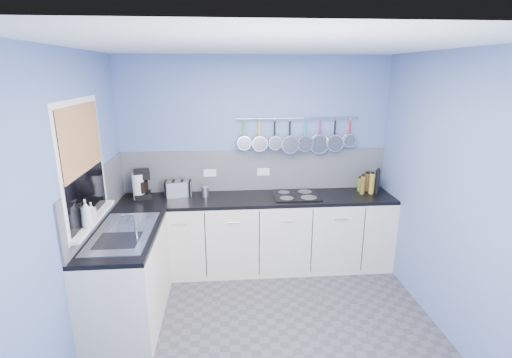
{
  "coord_description": "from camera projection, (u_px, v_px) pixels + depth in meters",
  "views": [
    {
      "loc": [
        -0.35,
        -2.95,
        2.32
      ],
      "look_at": [
        -0.05,
        0.75,
        1.25
      ],
      "focal_mm": 26.43,
      "sensor_mm": 36.0,
      "label": 1
    }
  ],
  "objects": [
    {
      "name": "soap_bottle_a",
      "position": [
        86.0,
        213.0,
        3.15
      ],
      "size": [
        0.12,
        0.12,
        0.24
      ],
      "primitive_type": "imported",
      "rotation": [
        0.0,
        0.0,
        0.39
      ],
      "color": "white",
      "rests_on": "window_sill"
    },
    {
      "name": "pan_0",
      "position": [
        244.0,
        134.0,
        4.42
      ],
      "size": [
        0.17,
        0.08,
        0.36
      ],
      "primitive_type": null,
      "color": "silver",
      "rests_on": "pot_rail"
    },
    {
      "name": "condiment_0",
      "position": [
        375.0,
        183.0,
        4.6
      ],
      "size": [
        0.07,
        0.07,
        0.2
      ],
      "primitive_type": "cylinder",
      "color": "#8C5914",
      "rests_on": "worktop_back"
    },
    {
      "name": "socket_left",
      "position": [
        210.0,
        173.0,
        4.55
      ],
      "size": [
        0.15,
        0.01,
        0.09
      ],
      "primitive_type": "cube",
      "color": "white",
      "rests_on": "backsplash_back"
    },
    {
      "name": "wall_front",
      "position": [
        308.0,
        316.0,
        1.7
      ],
      "size": [
        3.2,
        0.02,
        2.5
      ],
      "primitive_type": "cube",
      "color": "#5B75B0",
      "rests_on": "ground"
    },
    {
      "name": "condiment_3",
      "position": [
        377.0,
        182.0,
        4.48
      ],
      "size": [
        0.05,
        0.05,
        0.29
      ],
      "primitive_type": "cylinder",
      "color": "black",
      "rests_on": "worktop_back"
    },
    {
      "name": "pan_2",
      "position": [
        275.0,
        134.0,
        4.45
      ],
      "size": [
        0.17,
        0.12,
        0.36
      ],
      "primitive_type": null,
      "color": "silver",
      "rests_on": "pot_rail"
    },
    {
      "name": "condiment_2",
      "position": [
        360.0,
        185.0,
        4.59
      ],
      "size": [
        0.06,
        0.06,
        0.16
      ],
      "primitive_type": "cylinder",
      "color": "#3F721E",
      "rests_on": "worktop_back"
    },
    {
      "name": "ceiling",
      "position": [
        271.0,
        44.0,
        2.8
      ],
      "size": [
        3.2,
        3.0,
        0.02
      ],
      "primitive_type": "cube",
      "color": "white",
      "rests_on": "ground"
    },
    {
      "name": "window_glass",
      "position": [
        84.0,
        164.0,
        3.23
      ],
      "size": [
        0.01,
        0.9,
        1.0
      ],
      "primitive_type": "cube",
      "color": "black",
      "rests_on": "wall_left"
    },
    {
      "name": "pot_rail",
      "position": [
        298.0,
        118.0,
        4.43
      ],
      "size": [
        1.45,
        0.02,
        0.02
      ],
      "primitive_type": "cylinder",
      "rotation": [
        0.0,
        1.57,
        0.0
      ],
      "color": "silver",
      "rests_on": "wall_back"
    },
    {
      "name": "pan_4",
      "position": [
        305.0,
        135.0,
        4.48
      ],
      "size": [
        0.2,
        0.08,
        0.39
      ],
      "primitive_type": null,
      "color": "silver",
      "rests_on": "pot_rail"
    },
    {
      "name": "pan_1",
      "position": [
        259.0,
        135.0,
        4.44
      ],
      "size": [
        0.18,
        0.11,
        0.37
      ],
      "primitive_type": null,
      "color": "silver",
      "rests_on": "pot_rail"
    },
    {
      "name": "toaster",
      "position": [
        178.0,
        189.0,
        4.41
      ],
      "size": [
        0.31,
        0.22,
        0.18
      ],
      "primitive_type": "cube",
      "rotation": [
        0.0,
        0.0,
        0.23
      ],
      "color": "silver",
      "rests_on": "worktop_back"
    },
    {
      "name": "bamboo_blind",
      "position": [
        81.0,
        138.0,
        3.17
      ],
      "size": [
        0.01,
        0.9,
        0.55
      ],
      "primitive_type": "cube",
      "color": "tan",
      "rests_on": "wall_left"
    },
    {
      "name": "sink_unit",
      "position": [
        123.0,
        232.0,
        3.43
      ],
      "size": [
        0.5,
        0.95,
        0.01
      ],
      "primitive_type": "cube",
      "color": "silver",
      "rests_on": "worktop_left"
    },
    {
      "name": "worktop_back",
      "position": [
        257.0,
        199.0,
        4.4
      ],
      "size": [
        3.2,
        0.6,
        0.04
      ],
      "primitive_type": "cube",
      "color": "black",
      "rests_on": "cabinet_run_back"
    },
    {
      "name": "cabinet_run_back",
      "position": [
        257.0,
        234.0,
        4.52
      ],
      "size": [
        3.2,
        0.6,
        0.86
      ],
      "primitive_type": "cube",
      "color": "beige",
      "rests_on": "ground"
    },
    {
      "name": "pan_6",
      "position": [
        335.0,
        135.0,
        4.51
      ],
      "size": [
        0.21,
        0.07,
        0.4
      ],
      "primitive_type": null,
      "color": "silver",
      "rests_on": "pot_rail"
    },
    {
      "name": "paper_towel",
      "position": [
        139.0,
        187.0,
        4.29
      ],
      "size": [
        0.16,
        0.16,
        0.29
      ],
      "primitive_type": "cylinder",
      "rotation": [
        0.0,
        0.0,
        -0.3
      ],
      "color": "white",
      "rests_on": "worktop_back"
    },
    {
      "name": "condiment_5",
      "position": [
        363.0,
        185.0,
        4.48
      ],
      "size": [
        0.06,
        0.06,
        0.22
      ],
      "primitive_type": "cylinder",
      "color": "brown",
      "rests_on": "worktop_back"
    },
    {
      "name": "socket_right",
      "position": [
        263.0,
        172.0,
        4.6
      ],
      "size": [
        0.15,
        0.01,
        0.09
      ],
      "primitive_type": "cube",
      "color": "white",
      "rests_on": "backsplash_back"
    },
    {
      "name": "wall_right",
      "position": [
        453.0,
        198.0,
        3.27
      ],
      "size": [
        0.02,
        3.0,
        2.5
      ],
      "primitive_type": "cube",
      "color": "#5B75B0",
      "rests_on": "ground"
    },
    {
      "name": "mixer_tap",
      "position": [
        136.0,
        227.0,
        3.23
      ],
      "size": [
        0.12,
        0.08,
        0.26
      ],
      "primitive_type": null,
      "color": "silver",
      "rests_on": "worktop_left"
    },
    {
      "name": "floor",
      "position": [
        268.0,
        331.0,
        3.5
      ],
      "size": [
        3.2,
        3.0,
        0.02
      ],
      "primitive_type": "cube",
      "color": "#47474C",
      "rests_on": "ground"
    },
    {
      "name": "pan_3",
      "position": [
        290.0,
        136.0,
        4.47
      ],
      "size": [
        0.22,
        0.1,
        0.41
      ],
      "primitive_type": null,
      "color": "silver",
      "rests_on": "pot_rail"
    },
    {
      "name": "condiment_1",
      "position": [
        367.0,
        182.0,
        4.6
      ],
      "size": [
        0.07,
        0.07,
        0.22
      ],
      "primitive_type": "cylinder",
      "color": "brown",
      "rests_on": "worktop_back"
    },
    {
      "name": "pan_7",
      "position": [
        350.0,
        133.0,
        4.52
      ],
      "size": [
        0.16,
        0.06,
        0.35
      ],
      "primitive_type": null,
      "color": "silver",
      "rests_on": "pot_rail"
    },
    {
      "name": "backsplash_back",
      "position": [
        255.0,
        170.0,
        4.6
      ],
      "size": [
        3.2,
        0.02,
        0.5
      ],
      "primitive_type": "cube",
      "color": "gray",
      "rests_on": "wall_back"
    },
    {
      "name": "window_sill",
      "position": [
        93.0,
        220.0,
        3.37
      ],
      "size": [
        0.1,
        0.98,
        0.03
      ],
      "primitive_type": "cube",
      "color": "white",
      "rests_on": "wall_left"
    },
    {
      "name": "cabinet_run_left",
      "position": [
        128.0,
        278.0,
        3.56
      ],
      "size": [
        0.6,
        1.2,
        0.86
      ],
      "primitive_type": "cube",
      "color": "beige",
      "rests_on": "ground"
    },
    {
      "name": "hob",
      "position": [
        296.0,
        195.0,
        4.44
      ],
      "size": [
        0.53,
        0.47,
        0.01
      ],
      "primitive_type": "cube",
      "color": "black",
      "rests_on": "worktop_back"
    },
    {
      "name": "coffee_maker",
      "position": [
        142.0,
        184.0,
        4.33
      ],
      "size": [
        0.23,
        0.24,
        0.33
      ],
      "primitive_type": null,
      "rotation": [
        0.0,
        0.0,
        0.24
      ],
      "color": "black",
      "rests_on": "worktop_back"
    },
    {
      "name": "worktop_left",
      "position": [
        124.0,
        235.0,
        3.43
      ],
      "size": [
        0.6,
        1.2,
        0.04
      ],
      "primitive_type": "cube",
      "color": "black",
      "rests_on": "cabinet_run_left"
    },
    {
      "name": "condiment_4",
      "position": [
        372.0,
        184.0,
        4.49
      ],
      "size": [
        0.06,
        0.06,
        0.25
      ],
      "primitive_type": "cylinder",
      "color": "olive",
      "rests_on": "worktop_back"
    },
    {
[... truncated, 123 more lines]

